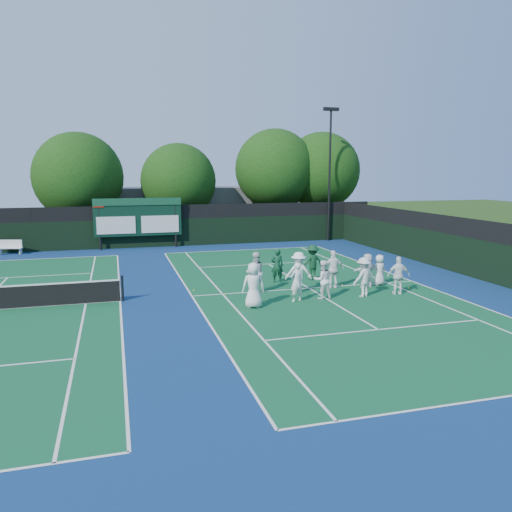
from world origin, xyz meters
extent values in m
plane|color=#1F3B10|center=(0.00, 0.00, 0.00)|extent=(120.00, 120.00, 0.00)
cube|color=navy|center=(-6.00, 1.00, 0.00)|extent=(34.00, 32.00, 0.01)
cube|color=#104F2B|center=(0.00, 1.00, 0.01)|extent=(10.97, 23.77, 0.00)
cube|color=silver|center=(0.00, -10.88, 0.01)|extent=(10.97, 0.08, 0.00)
cube|color=silver|center=(0.00, 12.88, 0.01)|extent=(10.97, 0.08, 0.00)
cube|color=silver|center=(-5.49, 1.00, 0.01)|extent=(0.08, 23.77, 0.00)
cube|color=silver|center=(5.49, 1.00, 0.01)|extent=(0.08, 23.77, 0.00)
cube|color=silver|center=(-4.12, 1.00, 0.01)|extent=(0.08, 23.77, 0.00)
cube|color=silver|center=(4.12, 1.00, 0.01)|extent=(0.08, 23.77, 0.00)
cube|color=silver|center=(0.00, -5.40, 0.01)|extent=(8.23, 0.08, 0.00)
cube|color=silver|center=(0.00, 7.40, 0.01)|extent=(8.23, 0.08, 0.00)
cube|color=silver|center=(0.00, 1.00, 0.01)|extent=(0.08, 12.80, 0.00)
cube|color=silver|center=(-14.00, 12.88, 0.01)|extent=(10.97, 0.08, 0.00)
cube|color=silver|center=(-8.52, 1.00, 0.01)|extent=(0.08, 23.77, 0.00)
cube|color=silver|center=(-9.88, 1.00, 0.01)|extent=(0.08, 23.77, 0.00)
cube|color=silver|center=(-14.00, 7.40, 0.01)|extent=(8.23, 0.08, 0.00)
cube|color=black|center=(-6.00, 16.00, 1.00)|extent=(34.00, 0.08, 2.00)
cube|color=black|center=(-6.00, 16.00, 2.50)|extent=(34.00, 0.05, 1.00)
cube|color=black|center=(9.00, 1.00, 1.00)|extent=(0.08, 32.00, 2.00)
cube|color=black|center=(9.00, 1.00, 2.50)|extent=(0.05, 32.00, 1.00)
cylinder|color=black|center=(-9.60, 15.60, 1.75)|extent=(0.16, 0.16, 3.50)
cylinder|color=black|center=(-4.40, 15.60, 1.75)|extent=(0.16, 0.16, 3.50)
cube|color=black|center=(-7.00, 15.60, 2.20)|extent=(6.00, 0.15, 2.60)
cube|color=#134328|center=(-7.00, 15.50, 3.30)|extent=(6.00, 0.05, 0.50)
cube|color=silver|center=(-8.50, 15.50, 1.70)|extent=(2.60, 0.04, 1.20)
cube|color=silver|center=(-5.50, 15.50, 1.70)|extent=(2.60, 0.04, 1.20)
cube|color=maroon|center=(-9.60, 15.50, 3.20)|extent=(0.70, 0.04, 0.50)
cube|color=#5E5E63|center=(-2.00, 24.00, 2.00)|extent=(18.00, 6.00, 4.00)
cylinder|color=black|center=(7.50, 15.70, 5.00)|extent=(0.16, 0.16, 10.00)
cube|color=black|center=(7.50, 15.70, 10.00)|extent=(1.20, 0.30, 0.25)
cylinder|color=black|center=(-8.40, 1.00, 0.55)|extent=(0.10, 0.10, 1.10)
cube|color=silver|center=(-15.24, 15.30, 0.42)|extent=(1.56, 0.77, 0.06)
cube|color=silver|center=(-15.24, 15.45, 0.70)|extent=(1.47, 0.44, 0.50)
cube|color=silver|center=(-15.85, 15.30, 0.20)|extent=(0.15, 0.36, 0.40)
cube|color=silver|center=(-14.64, 15.30, 0.20)|extent=(0.15, 0.36, 0.40)
cylinder|color=#311E0D|center=(-11.04, 19.50, 1.25)|extent=(0.44, 0.44, 2.51)
sphere|color=#11340B|center=(-11.04, 19.50, 4.97)|extent=(6.57, 6.57, 6.57)
sphere|color=#11340B|center=(-10.44, 19.80, 4.31)|extent=(4.60, 4.60, 4.60)
cylinder|color=#311E0D|center=(-3.63, 19.50, 1.22)|extent=(0.44, 0.44, 2.43)
sphere|color=#11340B|center=(-3.63, 19.50, 4.63)|extent=(5.86, 5.86, 5.86)
sphere|color=#11340B|center=(-3.03, 19.80, 4.04)|extent=(4.10, 4.10, 4.10)
cylinder|color=#311E0D|center=(4.30, 19.50, 1.56)|extent=(0.44, 0.44, 3.12)
sphere|color=#11340B|center=(4.30, 19.50, 5.56)|extent=(6.52, 6.52, 6.52)
sphere|color=#11340B|center=(4.90, 19.80, 4.91)|extent=(4.56, 4.56, 4.56)
cylinder|color=#311E0D|center=(8.44, 19.50, 1.50)|extent=(0.44, 0.44, 3.00)
sphere|color=#11340B|center=(8.44, 19.50, 5.42)|extent=(6.45, 6.45, 6.45)
sphere|color=#11340B|center=(9.04, 19.80, 4.77)|extent=(4.52, 4.52, 4.52)
sphere|color=yellow|center=(-4.01, 0.89, 0.03)|extent=(0.07, 0.07, 0.07)
sphere|color=yellow|center=(1.72, 1.04, 0.03)|extent=(0.07, 0.07, 0.07)
sphere|color=yellow|center=(4.45, -0.33, 0.03)|extent=(0.07, 0.07, 0.07)
sphere|color=yellow|center=(-5.25, 1.93, 0.03)|extent=(0.07, 0.07, 0.07)
sphere|color=yellow|center=(1.17, 3.81, 0.03)|extent=(0.07, 0.07, 0.07)
imported|color=white|center=(-3.38, -1.46, 0.92)|extent=(0.97, 0.70, 1.84)
imported|color=white|center=(-1.39, -1.04, 0.83)|extent=(0.69, 0.54, 1.66)
imported|color=white|center=(-0.16, -0.93, 0.84)|extent=(0.82, 0.64, 1.67)
imported|color=silver|center=(1.70, -1.07, 0.87)|extent=(1.27, 0.97, 1.74)
imported|color=white|center=(3.38, -1.12, 0.85)|extent=(1.07, 0.65, 1.70)
imported|color=silver|center=(-2.62, 0.93, 0.92)|extent=(1.04, 0.89, 1.85)
imported|color=white|center=(-0.76, 0.40, 0.92)|extent=(1.32, 0.96, 1.85)
imported|color=white|center=(1.12, 0.78, 0.89)|extent=(1.07, 0.50, 1.78)
imported|color=white|center=(2.69, 0.45, 0.81)|extent=(1.57, 0.99, 1.62)
imported|color=white|center=(3.48, 0.71, 0.74)|extent=(0.80, 0.60, 1.48)
imported|color=#103C24|center=(-1.03, 2.64, 0.83)|extent=(0.68, 0.53, 1.67)
imported|color=#0F391F|center=(0.87, 2.72, 0.89)|extent=(1.21, 0.78, 1.78)
camera|label=1|loc=(-8.58, -20.13, 5.42)|focal=35.00mm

